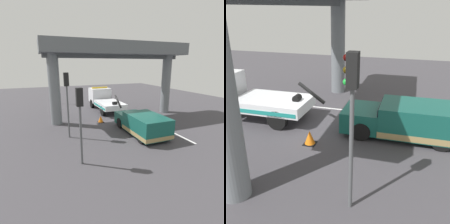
# 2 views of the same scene
# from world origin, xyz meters

# --- Properties ---
(ground_plane) EXTENTS (60.00, 40.00, 0.10)m
(ground_plane) POSITION_xyz_m (0.00, 0.00, -0.05)
(ground_plane) COLOR #423F44
(lane_stripe_west) EXTENTS (2.60, 0.16, 0.01)m
(lane_stripe_west) POSITION_xyz_m (-6.00, -2.38, 0.00)
(lane_stripe_west) COLOR silver
(lane_stripe_west) RESTS_ON ground
(lane_stripe_mid) EXTENTS (2.60, 0.16, 0.01)m
(lane_stripe_mid) POSITION_xyz_m (0.00, -2.38, 0.00)
(lane_stripe_mid) COLOR silver
(lane_stripe_mid) RESTS_ON ground
(lane_stripe_east) EXTENTS (2.60, 0.16, 0.01)m
(lane_stripe_east) POSITION_xyz_m (6.00, -2.38, 0.00)
(lane_stripe_east) COLOR silver
(lane_stripe_east) RESTS_ON ground
(tow_truck_white) EXTENTS (7.26, 2.44, 2.46)m
(tow_truck_white) POSITION_xyz_m (4.39, 0.01, 1.20)
(tow_truck_white) COLOR white
(tow_truck_white) RESTS_ON ground
(towed_van_green) EXTENTS (5.21, 2.24, 1.58)m
(towed_van_green) POSITION_xyz_m (-4.31, -0.00, 0.78)
(towed_van_green) COLOR #145147
(towed_van_green) RESTS_ON ground
(overpass_structure) EXTENTS (3.60, 13.46, 7.08)m
(overpass_structure) POSITION_xyz_m (0.61, 0.00, 5.95)
(overpass_structure) COLOR slate
(overpass_structure) RESTS_ON ground
(traffic_light_near) EXTENTS (0.39, 0.32, 4.04)m
(traffic_light_near) POSITION_xyz_m (-6.98, 5.24, 2.95)
(traffic_light_near) COLOR #515456
(traffic_light_near) RESTS_ON ground
(traffic_light_far) EXTENTS (0.39, 0.32, 4.60)m
(traffic_light_far) POSITION_xyz_m (-2.98, 5.24, 3.34)
(traffic_light_far) COLOR #515456
(traffic_light_far) RESTS_ON ground
(traffic_light_mid) EXTENTS (0.39, 0.32, 4.57)m
(traffic_light_mid) POSITION_xyz_m (10.02, 5.24, 3.32)
(traffic_light_mid) COLOR #515456
(traffic_light_mid) RESTS_ON ground
(traffic_cone_orange) EXTENTS (0.53, 0.53, 0.63)m
(traffic_cone_orange) POSITION_xyz_m (-0.38, 1.97, 0.30)
(traffic_cone_orange) COLOR orange
(traffic_cone_orange) RESTS_ON ground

